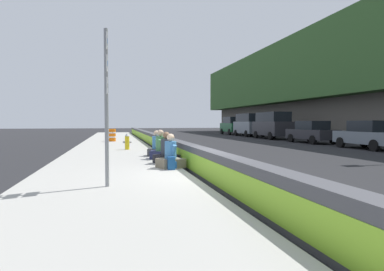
{
  "coord_description": "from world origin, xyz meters",
  "views": [
    {
      "loc": [
        -8.91,
        2.57,
        1.62
      ],
      "look_at": [
        7.03,
        -1.17,
        0.96
      ],
      "focal_mm": 31.16,
      "sensor_mm": 36.0,
      "label": 1
    }
  ],
  "objects_px": {
    "parked_car_fourth": "(312,132)",
    "route_sign_post": "(107,95)",
    "seated_person_rear": "(161,150)",
    "backpack": "(171,163)",
    "seated_person_middle": "(166,153)",
    "seated_person_far": "(157,148)",
    "seated_person_foreground": "(171,157)",
    "parked_car_third": "(370,135)",
    "parked_car_midline": "(272,125)",
    "parked_car_far": "(249,124)",
    "fire_hydrant": "(127,141)",
    "parked_car_farther": "(233,125)",
    "construction_barrel": "(112,135)"
  },
  "relations": [
    {
      "from": "seated_person_rear",
      "to": "parked_car_midline",
      "type": "relative_size",
      "value": 0.23
    },
    {
      "from": "backpack",
      "to": "route_sign_post",
      "type": "bearing_deg",
      "value": 141.5
    },
    {
      "from": "seated_person_rear",
      "to": "parked_car_fourth",
      "type": "distance_m",
      "value": 16.05
    },
    {
      "from": "seated_person_middle",
      "to": "parked_car_fourth",
      "type": "relative_size",
      "value": 0.25
    },
    {
      "from": "seated_person_rear",
      "to": "route_sign_post",
      "type": "bearing_deg",
      "value": 160.17
    },
    {
      "from": "seated_person_far",
      "to": "seated_person_middle",
      "type": "bearing_deg",
      "value": -179.74
    },
    {
      "from": "parked_car_third",
      "to": "seated_person_foreground",
      "type": "bearing_deg",
      "value": 115.57
    },
    {
      "from": "seated_person_rear",
      "to": "parked_car_midline",
      "type": "xyz_separation_m",
      "value": [
        15.89,
        -12.92,
        0.85
      ]
    },
    {
      "from": "parked_car_farther",
      "to": "parked_car_midline",
      "type": "bearing_deg",
      "value": 179.19
    },
    {
      "from": "route_sign_post",
      "to": "fire_hydrant",
      "type": "relative_size",
      "value": 4.09
    },
    {
      "from": "construction_barrel",
      "to": "parked_car_farther",
      "type": "height_order",
      "value": "parked_car_farther"
    },
    {
      "from": "backpack",
      "to": "parked_car_far",
      "type": "relative_size",
      "value": 0.08
    },
    {
      "from": "fire_hydrant",
      "to": "seated_person_far",
      "type": "height_order",
      "value": "seated_person_far"
    },
    {
      "from": "seated_person_rear",
      "to": "backpack",
      "type": "bearing_deg",
      "value": 178.28
    },
    {
      "from": "seated_person_rear",
      "to": "seated_person_far",
      "type": "distance_m",
      "value": 1.24
    },
    {
      "from": "seated_person_foreground",
      "to": "backpack",
      "type": "height_order",
      "value": "seated_person_foreground"
    },
    {
      "from": "seated_person_middle",
      "to": "parked_car_third",
      "type": "distance_m",
      "value": 13.97
    },
    {
      "from": "seated_person_middle",
      "to": "parked_car_midline",
      "type": "bearing_deg",
      "value": -36.6
    },
    {
      "from": "parked_car_fourth",
      "to": "parked_car_midline",
      "type": "distance_m",
      "value": 6.46
    },
    {
      "from": "seated_person_foreground",
      "to": "backpack",
      "type": "bearing_deg",
      "value": 173.18
    },
    {
      "from": "parked_car_midline",
      "to": "parked_car_farther",
      "type": "relative_size",
      "value": 1.06
    },
    {
      "from": "construction_barrel",
      "to": "parked_car_far",
      "type": "relative_size",
      "value": 0.19
    },
    {
      "from": "parked_car_fourth",
      "to": "route_sign_post",
      "type": "bearing_deg",
      "value": 134.99
    },
    {
      "from": "seated_person_middle",
      "to": "parked_car_farther",
      "type": "height_order",
      "value": "parked_car_farther"
    },
    {
      "from": "seated_person_far",
      "to": "parked_car_farther",
      "type": "bearing_deg",
      "value": -26.67
    },
    {
      "from": "seated_person_rear",
      "to": "parked_car_third",
      "type": "bearing_deg",
      "value": -74.77
    },
    {
      "from": "parked_car_third",
      "to": "parked_car_midline",
      "type": "distance_m",
      "value": 12.36
    },
    {
      "from": "parked_car_fourth",
      "to": "seated_person_far",
      "type": "bearing_deg",
      "value": 122.32
    },
    {
      "from": "fire_hydrant",
      "to": "parked_car_farther",
      "type": "distance_m",
      "value": 26.59
    },
    {
      "from": "seated_person_rear",
      "to": "parked_car_farther",
      "type": "relative_size",
      "value": 0.24
    },
    {
      "from": "parked_car_fourth",
      "to": "parked_car_farther",
      "type": "xyz_separation_m",
      "value": [
        17.85,
        -0.11,
        0.32
      ]
    },
    {
      "from": "seated_person_far",
      "to": "parked_car_far",
      "type": "distance_m",
      "value": 24.28
    },
    {
      "from": "seated_person_rear",
      "to": "parked_car_far",
      "type": "bearing_deg",
      "value": -30.9
    },
    {
      "from": "seated_person_rear",
      "to": "backpack",
      "type": "distance_m",
      "value": 3.13
    },
    {
      "from": "seated_person_rear",
      "to": "seated_person_far",
      "type": "xyz_separation_m",
      "value": [
        1.24,
        0.01,
        -0.02
      ]
    },
    {
      "from": "parked_car_far",
      "to": "parked_car_farther",
      "type": "height_order",
      "value": "parked_car_far"
    },
    {
      "from": "backpack",
      "to": "parked_car_farther",
      "type": "relative_size",
      "value": 0.08
    },
    {
      "from": "route_sign_post",
      "to": "parked_car_third",
      "type": "xyz_separation_m",
      "value": [
        9.04,
        -15.01,
        -1.37
      ]
    },
    {
      "from": "fire_hydrant",
      "to": "seated_person_foreground",
      "type": "height_order",
      "value": "seated_person_foreground"
    },
    {
      "from": "route_sign_post",
      "to": "seated_person_middle",
      "type": "distance_m",
      "value": 4.79
    },
    {
      "from": "fire_hydrant",
      "to": "construction_barrel",
      "type": "relative_size",
      "value": 0.93
    },
    {
      "from": "fire_hydrant",
      "to": "parked_car_farther",
      "type": "height_order",
      "value": "parked_car_farther"
    },
    {
      "from": "construction_barrel",
      "to": "fire_hydrant",
      "type": "bearing_deg",
      "value": -174.22
    },
    {
      "from": "parked_car_fourth",
      "to": "parked_car_far",
      "type": "xyz_separation_m",
      "value": [
        12.27,
        -0.02,
        0.49
      ]
    },
    {
      "from": "construction_barrel",
      "to": "parked_car_fourth",
      "type": "bearing_deg",
      "value": -102.94
    },
    {
      "from": "fire_hydrant",
      "to": "backpack",
      "type": "xyz_separation_m",
      "value": [
        -7.97,
        -1.06,
        -0.25
      ]
    },
    {
      "from": "seated_person_rear",
      "to": "construction_barrel",
      "type": "relative_size",
      "value": 1.23
    },
    {
      "from": "parked_car_midline",
      "to": "backpack",
      "type": "bearing_deg",
      "value": 145.61
    },
    {
      "from": "seated_person_middle",
      "to": "seated_person_rear",
      "type": "distance_m",
      "value": 1.5
    },
    {
      "from": "seated_person_middle",
      "to": "seated_person_far",
      "type": "bearing_deg",
      "value": 0.26
    }
  ]
}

